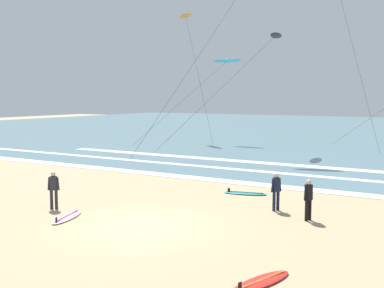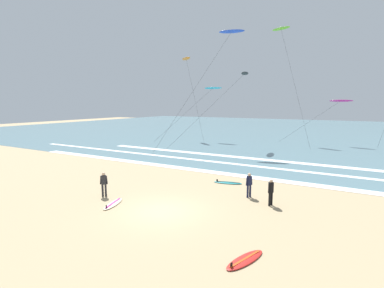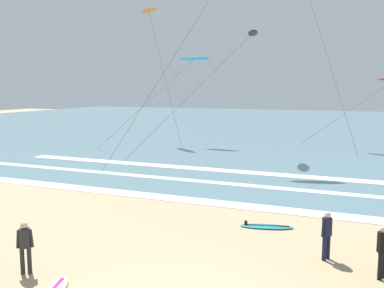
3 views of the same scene
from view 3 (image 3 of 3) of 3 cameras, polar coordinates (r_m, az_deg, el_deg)
ocean_surface at (r=63.55m, az=18.13°, el=2.29°), size 140.00×90.00×0.01m
wave_foam_shoreline at (r=20.31m, az=3.77°, el=-8.10°), size 44.06×1.09×0.01m
wave_foam_mid_break at (r=24.04m, az=8.23°, el=-5.68°), size 57.79×0.71×0.01m
wave_foam_outer_break at (r=27.66m, az=8.57°, el=-3.92°), size 36.02×1.10×0.01m
surfer_left_far at (r=13.57m, az=24.61°, el=-12.72°), size 0.32×0.51×1.60m
surfer_foreground_main at (r=13.66m, az=-21.89°, el=-12.43°), size 0.47×0.35×1.60m
surfer_mid_group at (r=14.36m, az=17.96°, el=-11.27°), size 0.35×0.47×1.60m
surfboard_left_pile at (r=17.20m, az=10.15°, el=-11.04°), size 2.18×1.08×0.25m
kite_cyan_low_near at (r=41.78m, az=0.29°, el=11.54°), size 8.48×7.41×8.63m
kite_black_mid_center at (r=34.93m, az=8.24°, el=14.69°), size 8.85×8.26×10.14m
kite_orange_far_right at (r=45.27m, az=-5.97°, el=17.61°), size 6.30×3.84×13.69m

